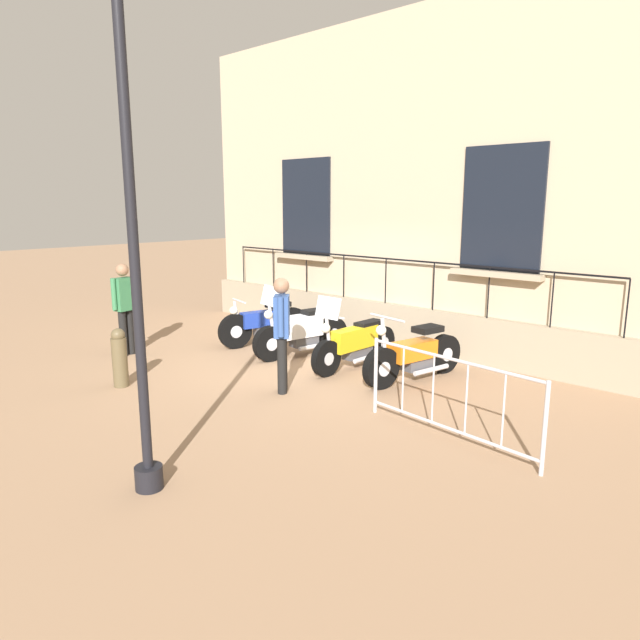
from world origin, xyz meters
TOP-DOWN VIEW (x-y plane):
  - ground_plane at (0.00, 0.00)m, footprint 60.00×60.00m
  - building_facade at (-2.55, 0.00)m, footprint 0.82×10.47m
  - motorcycle_blue at (-0.51, -1.80)m, footprint 1.96×0.76m
  - motorcycle_white at (-0.40, -0.65)m, footprint 2.05×0.78m
  - motorcycle_yellow at (-0.48, 0.60)m, footprint 2.12×0.60m
  - motorcycle_orange at (-0.55, 1.77)m, footprint 2.08×0.82m
  - lamppost at (4.27, 1.81)m, footprint 0.39×0.39m
  - crowd_barrier at (1.16, 3.39)m, footprint 0.33×2.47m
  - bollard at (2.83, -1.43)m, footprint 0.23×0.23m
  - pedestrian_standing at (1.80, -3.09)m, footprint 0.52×0.28m
  - pedestrian_walking at (1.29, 0.62)m, footprint 0.41×0.41m

SIDE VIEW (x-z plane):
  - ground_plane at x=0.00m, z-range 0.00..0.00m
  - motorcycle_orange at x=-0.55m, z-range -0.15..0.98m
  - motorcycle_blue at x=-0.51m, z-range -0.06..0.91m
  - motorcycle_yellow at x=-0.48m, z-range -0.23..1.10m
  - motorcycle_white at x=-0.40m, z-range -0.24..1.14m
  - bollard at x=2.83m, z-range 0.00..0.94m
  - crowd_barrier at x=1.16m, z-range 0.04..1.09m
  - pedestrian_standing at x=1.80m, z-range 0.12..1.85m
  - pedestrian_walking at x=1.29m, z-range 0.12..1.87m
  - building_facade at x=-2.55m, z-range -0.12..6.18m
  - lamppost at x=4.27m, z-range 0.71..5.84m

